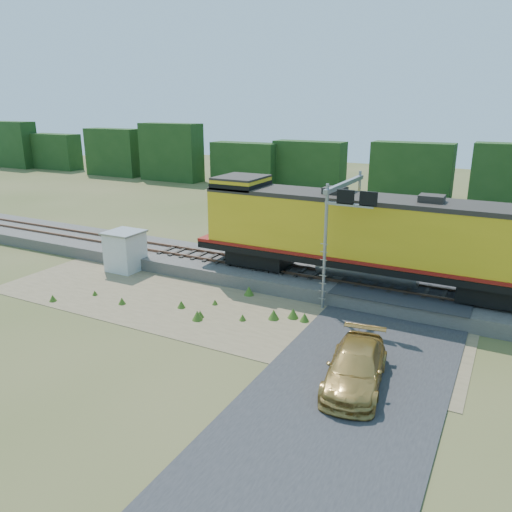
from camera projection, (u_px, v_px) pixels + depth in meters
The scene contains 11 objects.
ground at pixel (239, 318), 25.30m from camera, with size 140.00×140.00×0.00m, color #475123.
ballast at pixel (288, 276), 30.26m from camera, with size 70.00×5.00×0.80m, color slate.
rails at pixel (288, 269), 30.12m from camera, with size 70.00×1.54×0.16m.
dirt_shoulder at pixel (211, 307), 26.61m from camera, with size 26.00×8.00×0.03m, color #8C7754.
road at pixel (380, 340), 22.79m from camera, with size 7.00×66.00×0.86m.
tree_line_north at pixel (404, 171), 56.55m from camera, with size 130.00×3.00×6.50m.
weed_clumps at pixel (184, 305), 26.95m from camera, with size 15.00×6.20×0.56m, color #3E641C, non-canonical shape.
locomotive at pixel (364, 234), 27.33m from camera, with size 20.48×3.12×5.28m.
shed at pixel (125, 251), 32.23m from camera, with size 2.21×2.21×2.60m.
signal_gantry at pixel (346, 209), 26.75m from camera, with size 2.63×6.20×6.63m.
car at pixel (356, 367), 19.10m from camera, with size 2.08×5.12×1.49m, color #AF8941.
Camera 1 is at (11.61, -20.18, 10.43)m, focal length 35.00 mm.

